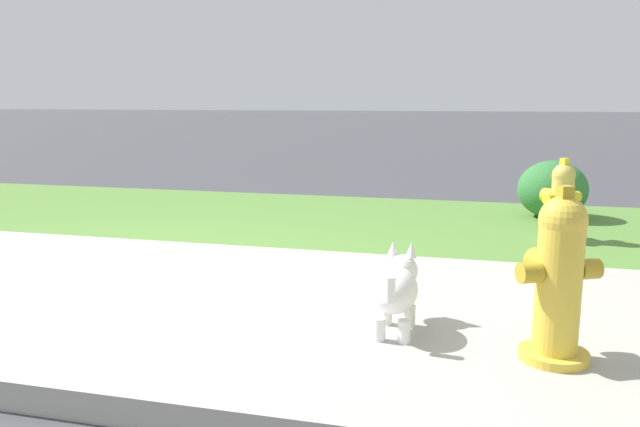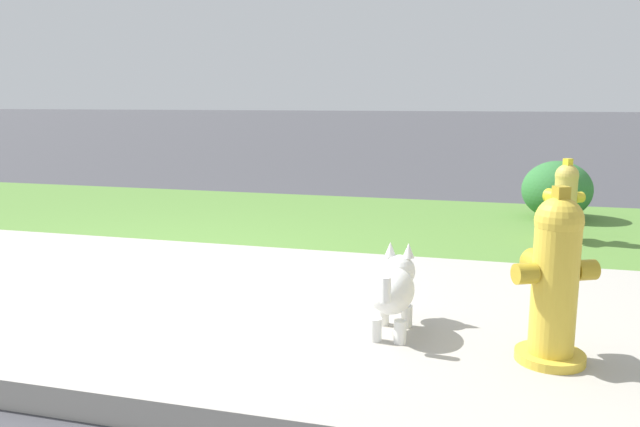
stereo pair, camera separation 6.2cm
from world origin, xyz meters
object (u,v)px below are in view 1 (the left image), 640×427
(fire_hydrant_at_driveway, at_px, (561,202))
(shrub_bush_near_lamp, at_px, (552,189))
(fire_hydrant_across_street, at_px, (558,278))
(small_white_dog, at_px, (397,287))

(fire_hydrant_at_driveway, xyz_separation_m, shrub_bush_near_lamp, (0.04, 1.04, -0.04))
(fire_hydrant_at_driveway, height_order, fire_hydrant_across_street, fire_hydrant_across_street)
(fire_hydrant_at_driveway, bearing_deg, small_white_dog, -154.14)
(fire_hydrant_at_driveway, relative_size, small_white_dog, 1.25)
(small_white_dog, bearing_deg, shrub_bush_near_lamp, -17.46)
(fire_hydrant_across_street, relative_size, shrub_bush_near_lamp, 1.19)
(small_white_dog, bearing_deg, fire_hydrant_across_street, -104.40)
(fire_hydrant_across_street, bearing_deg, small_white_dog, 138.96)
(shrub_bush_near_lamp, bearing_deg, fire_hydrant_across_street, -95.60)
(small_white_dog, distance_m, shrub_bush_near_lamp, 3.58)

